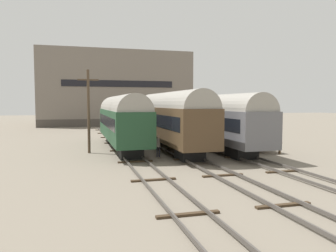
# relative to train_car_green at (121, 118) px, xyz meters

# --- Properties ---
(ground_plane) EXTENTS (200.00, 200.00, 0.00)m
(ground_plane) POSITION_rel_train_car_green_xyz_m (4.28, -4.62, -2.92)
(ground_plane) COLOR slate
(track_left) EXTENTS (2.60, 60.00, 0.26)m
(track_left) POSITION_rel_train_car_green_xyz_m (-0.00, -4.62, -2.78)
(track_left) COLOR #4C4742
(track_left) RESTS_ON ground
(track_middle) EXTENTS (2.60, 60.00, 0.26)m
(track_middle) POSITION_rel_train_car_green_xyz_m (4.28, -4.62, -2.78)
(track_middle) COLOR #4C4742
(track_middle) RESTS_ON ground
(track_right) EXTENTS (2.60, 60.00, 0.26)m
(track_right) POSITION_rel_train_car_green_xyz_m (8.56, -4.62, -2.78)
(track_right) COLOR #4C4742
(track_right) RESTS_ON ground
(train_car_green) EXTENTS (2.98, 16.53, 5.14)m
(train_car_green) POSITION_rel_train_car_green_xyz_m (0.00, 0.00, 0.00)
(train_car_green) COLOR black
(train_car_green) RESTS_ON ground
(train_car_brown) EXTENTS (3.06, 16.90, 5.43)m
(train_car_brown) POSITION_rel_train_car_green_xyz_m (4.28, -2.13, 0.17)
(train_car_brown) COLOR black
(train_car_brown) RESTS_ON ground
(train_car_grey) EXTENTS (2.99, 18.74, 5.18)m
(train_car_grey) POSITION_rel_train_car_green_xyz_m (8.56, -1.84, 0.03)
(train_car_grey) COLOR black
(train_car_grey) RESTS_ON ground
(station_platform) EXTENTS (3.02, 12.07, 1.03)m
(station_platform) POSITION_rel_train_car_green_xyz_m (11.39, -1.09, -1.96)
(station_platform) COLOR brown
(station_platform) RESTS_ON ground
(bench) EXTENTS (1.40, 0.40, 0.91)m
(bench) POSITION_rel_train_car_green_xyz_m (11.59, -3.10, -1.40)
(bench) COLOR #2D4C33
(bench) RESTS_ON station_platform
(person_worker) EXTENTS (0.32, 0.32, 1.76)m
(person_worker) POSITION_rel_train_car_green_xyz_m (2.20, -5.84, -1.85)
(person_worker) COLOR #282833
(person_worker) RESTS_ON ground
(utility_pole) EXTENTS (1.80, 0.24, 7.29)m
(utility_pole) POSITION_rel_train_car_green_xyz_m (-3.14, -2.08, 0.89)
(utility_pole) COLOR #473828
(utility_pole) RESTS_ON ground
(warehouse_building) EXTENTS (29.55, 13.48, 14.57)m
(warehouse_building) POSITION_rel_train_car_green_xyz_m (3.59, 37.14, 4.37)
(warehouse_building) COLOR #46403A
(warehouse_building) RESTS_ON ground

